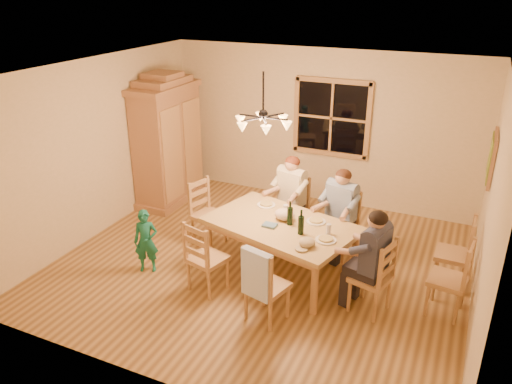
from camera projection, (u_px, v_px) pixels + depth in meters
The scene contains 33 objects.
floor at pixel (262, 263), 7.10m from camera, with size 5.50×5.50×0.00m, color brown.
ceiling at pixel (263, 71), 6.04m from camera, with size 5.50×5.00×0.02m, color white.
wall_back at pixel (320, 127), 8.66m from camera, with size 5.50×0.02×2.70m, color beige.
wall_left at pixel (98, 148), 7.61m from camera, with size 0.02×5.00×2.70m, color beige.
wall_right at pixel (490, 212), 5.53m from camera, with size 0.02×5.00×2.70m, color beige.
window at pixel (332, 118), 8.48m from camera, with size 1.30×0.06×1.30m.
painting at pixel (492, 158), 6.45m from camera, with size 0.06×0.78×0.64m.
chandelier at pixel (263, 121), 6.28m from camera, with size 0.77×0.68×0.71m.
armoire at pixel (168, 144), 8.76m from camera, with size 0.66×1.40×2.30m.
dining_table at pixel (281, 229), 6.63m from camera, with size 2.17×1.63×0.76m.
chair_far_left at pixel (290, 220), 7.70m from camera, with size 0.53×0.52×0.99m.
chair_far_right at pixel (338, 236), 7.21m from camera, with size 0.53×0.52×0.99m.
chair_near_left at pixel (208, 269), 6.40m from camera, with size 0.53×0.52×0.99m.
chair_near_right at pixel (267, 296), 5.85m from camera, with size 0.53×0.52×0.99m.
chair_end_left at pixel (209, 225), 7.55m from camera, with size 0.52×0.53×0.99m.
chair_end_right at pixel (370, 288), 6.00m from camera, with size 0.52×0.53×0.99m.
adult_woman at pixel (291, 188), 7.49m from camera, with size 0.47×0.50×0.87m.
adult_plaid_man at pixel (341, 203), 7.00m from camera, with size 0.47×0.50×0.87m.
adult_slate_man at pixel (374, 249), 5.79m from camera, with size 0.50×0.47×0.87m.
towel at pixel (257, 274), 5.55m from camera, with size 0.38×0.10×0.58m, color #B8D1FA.
wine_bottle_a at pixel (290, 213), 6.49m from camera, with size 0.08×0.08×0.33m, color black.
wine_bottle_b at pixel (301, 222), 6.25m from camera, with size 0.08×0.08×0.33m, color black.
plate_woman at pixel (266, 205), 7.09m from camera, with size 0.26×0.26×0.02m, color white.
plate_plaid at pixel (316, 222), 6.61m from camera, with size 0.26×0.26×0.02m, color white.
plate_slate at pixel (326, 240), 6.14m from camera, with size 0.26×0.26×0.02m, color white.
wine_glass_a at pixel (286, 210), 6.81m from camera, with size 0.06×0.06×0.14m, color silver.
wine_glass_b at pixel (329, 229), 6.28m from camera, with size 0.06×0.06×0.14m, color silver.
cap at pixel (307, 242), 6.00m from camera, with size 0.20×0.20×0.11m, color tan.
napkin at pixel (270, 225), 6.50m from camera, with size 0.18×0.14×0.03m, color slate.
cloth_bundle at pixel (285, 214), 6.65m from camera, with size 0.28×0.22×0.15m, color beige.
child at pixel (146, 241), 6.77m from camera, with size 0.33×0.22×0.90m, color #19725E.
chair_spare_front at pixel (446, 291), 5.95m from camera, with size 0.47×0.49×0.99m.
chair_spare_back at pixel (451, 264), 6.50m from camera, with size 0.43×0.45×0.99m.
Camera 1 is at (2.44, -5.62, 3.74)m, focal length 35.00 mm.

